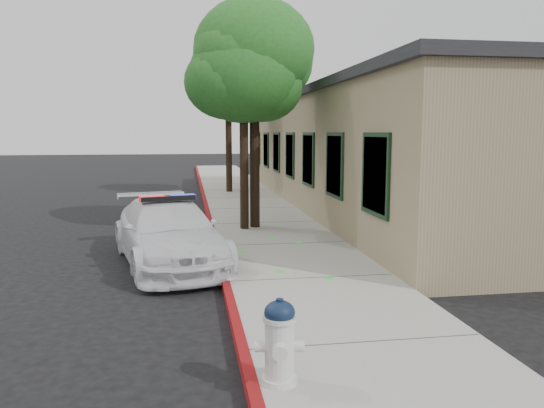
{
  "coord_description": "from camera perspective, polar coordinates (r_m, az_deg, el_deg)",
  "views": [
    {
      "loc": [
        -0.56,
        -9.08,
        2.79
      ],
      "look_at": [
        1.32,
        2.65,
        1.16
      ],
      "focal_mm": 34.59,
      "sensor_mm": 36.0,
      "label": 1
    }
  ],
  "objects": [
    {
      "name": "street_tree_far",
      "position": [
        23.59,
        -4.67,
        12.35
      ],
      "size": [
        3.21,
        3.31,
        6.01
      ],
      "rotation": [
        0.0,
        0.0,
        0.41
      ],
      "color": "black",
      "rests_on": "sidewalk"
    },
    {
      "name": "ground",
      "position": [
        9.52,
        -5.4,
        -9.28
      ],
      "size": [
        120.0,
        120.0,
        0.0
      ],
      "primitive_type": "plane",
      "color": "black",
      "rests_on": "ground"
    },
    {
      "name": "street_tree_near",
      "position": [
        14.36,
        -3.09,
        13.26
      ],
      "size": [
        3.2,
        2.93,
        5.37
      ],
      "rotation": [
        0.0,
        0.0,
        -0.31
      ],
      "color": "black",
      "rests_on": "sidewalk"
    },
    {
      "name": "sidewalk",
      "position": [
        12.57,
        1.01,
        -4.67
      ],
      "size": [
        3.2,
        60.0,
        0.15
      ],
      "primitive_type": "cube",
      "color": "#99978B",
      "rests_on": "ground"
    },
    {
      "name": "fire_hydrant",
      "position": [
        5.69,
        0.83,
        -14.7
      ],
      "size": [
        0.53,
        0.46,
        0.92
      ],
      "rotation": [
        0.0,
        0.0,
        -0.15
      ],
      "color": "silver",
      "rests_on": "sidewalk"
    },
    {
      "name": "red_curb",
      "position": [
        12.4,
        -6.03,
        -4.86
      ],
      "size": [
        0.14,
        60.0,
        0.16
      ],
      "primitive_type": "cube",
      "color": "maroon",
      "rests_on": "ground"
    },
    {
      "name": "street_tree_mid",
      "position": [
        14.74,
        -1.94,
        15.85
      ],
      "size": [
        3.33,
        3.33,
        6.24
      ],
      "rotation": [
        0.0,
        0.0,
        0.16
      ],
      "color": "black",
      "rests_on": "sidewalk"
    },
    {
      "name": "police_car",
      "position": [
        11.32,
        -11.19,
        -3.06
      ],
      "size": [
        2.92,
        5.01,
        1.48
      ],
      "rotation": [
        0.0,
        0.0,
        0.23
      ],
      "color": "white",
      "rests_on": "ground"
    },
    {
      "name": "clapboard_building",
      "position": [
        19.5,
        12.81,
        5.67
      ],
      "size": [
        7.3,
        20.89,
        4.24
      ],
      "color": "#957D61",
      "rests_on": "ground"
    }
  ]
}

